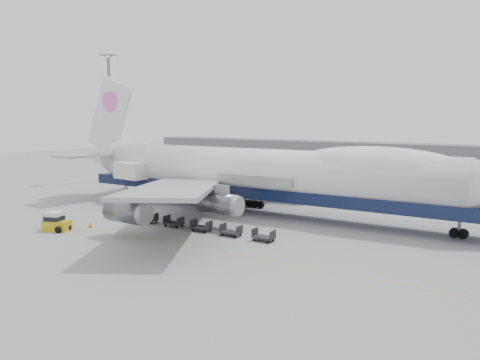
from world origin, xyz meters
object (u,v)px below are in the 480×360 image
Objects in this scene: ground_worker at (45,222)px; catering_truck at (132,180)px; baggage_tug at (56,222)px; airliner at (265,173)px.

catering_truck is at bearing 2.50° from ground_worker.
catering_truck is 18.81m from baggage_tug.
ground_worker is at bearing -71.07° from catering_truck.
airliner is 26.95m from baggage_tug.
baggage_tug is 1.98× the size of ground_worker.
airliner is 10.71× the size of catering_truck.
baggage_tug is at bearing -126.72° from airliner.
ground_worker is at bearing -129.63° from airliner.
ground_worker is at bearing 165.74° from baggage_tug.
airliner is 28.24m from ground_worker.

